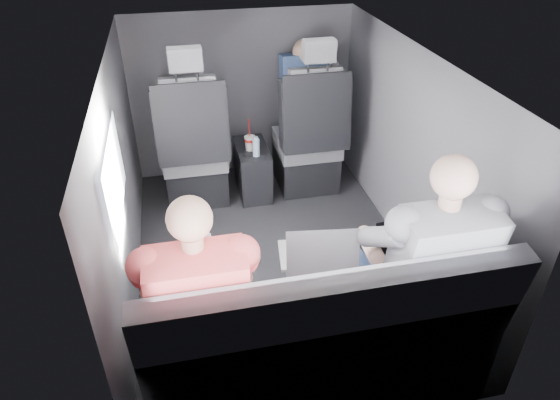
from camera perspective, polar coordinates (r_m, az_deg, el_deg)
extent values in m
plane|color=black|center=(3.42, -0.57, -6.51)|extent=(2.60, 2.60, 0.00)
plane|color=#B2B2AD|center=(2.77, -0.73, 15.68)|extent=(2.60, 2.60, 0.00)
cube|color=#56565B|center=(3.01, -17.65, 1.47)|extent=(0.02, 2.60, 1.35)
cube|color=#56565B|center=(3.31, 14.84, 4.91)|extent=(0.02, 2.60, 1.35)
cube|color=#56565B|center=(4.20, -4.32, 11.90)|extent=(1.80, 0.02, 1.35)
cube|color=#56565B|center=(2.04, 7.04, -14.34)|extent=(1.80, 0.02, 1.35)
cube|color=white|center=(2.64, -18.32, 2.40)|extent=(0.02, 0.75, 0.42)
cube|color=black|center=(3.67, 4.19, 10.85)|extent=(0.35, 0.11, 0.59)
cube|color=black|center=(4.05, -9.51, 2.44)|extent=(0.46, 0.48, 0.30)
cube|color=slate|center=(3.92, -9.79, 5.20)|extent=(0.48, 0.46, 0.14)
cube|color=slate|center=(3.59, -10.12, 9.01)|extent=(0.38, 0.18, 0.61)
cube|color=black|center=(3.60, -13.59, 8.16)|extent=(0.08, 0.21, 0.53)
cube|color=black|center=(3.61, -6.56, 8.95)|extent=(0.08, 0.21, 0.53)
cube|color=black|center=(3.53, -10.03, 8.45)|extent=(0.50, 0.11, 0.58)
cube|color=slate|center=(3.40, -10.80, 15.54)|extent=(0.22, 0.10, 0.15)
cube|color=black|center=(4.17, 2.90, 3.79)|extent=(0.46, 0.48, 0.30)
cube|color=slate|center=(4.04, 3.07, 6.51)|extent=(0.48, 0.46, 0.14)
cube|color=slate|center=(3.72, 4.04, 10.30)|extent=(0.38, 0.18, 0.61)
cube|color=black|center=(3.68, 0.67, 9.62)|extent=(0.08, 0.21, 0.53)
cube|color=black|center=(3.79, 7.27, 10.09)|extent=(0.08, 0.21, 0.53)
cube|color=black|center=(3.66, 4.31, 9.78)|extent=(0.50, 0.11, 0.58)
cube|color=slate|center=(3.54, 4.50, 16.66)|extent=(0.22, 0.10, 0.15)
cube|color=black|center=(4.03, -3.15, 3.49)|extent=(0.24, 0.48, 0.40)
cylinder|color=black|center=(3.82, -3.68, 5.24)|extent=(0.09, 0.09, 0.01)
cylinder|color=black|center=(3.83, -2.05, 5.41)|extent=(0.09, 0.09, 0.01)
cube|color=slate|center=(2.55, 4.29, -16.78)|extent=(1.60, 0.50, 0.45)
cube|color=slate|center=(2.07, 6.60, -13.26)|extent=(1.60, 0.17, 0.47)
cylinder|color=red|center=(3.84, -3.47, 6.92)|extent=(0.09, 0.09, 0.02)
cylinder|color=white|center=(3.83, -3.48, 7.19)|extent=(0.09, 0.09, 0.01)
cylinder|color=red|center=(3.80, -3.52, 8.22)|extent=(0.01, 0.01, 0.14)
cylinder|color=#B2D5F1|center=(3.78, -2.74, 6.01)|extent=(0.05, 0.05, 0.14)
cylinder|color=#B2D5F1|center=(3.74, -2.78, 7.06)|extent=(0.03, 0.03, 0.02)
cube|color=white|center=(2.47, -10.34, -7.50)|extent=(0.36, 0.33, 0.02)
cube|color=silver|center=(2.45, -10.34, -7.53)|extent=(0.27, 0.22, 0.00)
cube|color=white|center=(2.51, -10.45, -6.39)|extent=(0.10, 0.08, 0.00)
cube|color=white|center=(2.30, -10.40, -7.52)|extent=(0.28, 0.20, 0.20)
cube|color=silver|center=(2.30, -10.40, -7.45)|extent=(0.25, 0.17, 0.17)
cube|color=#A8A8AC|center=(2.51, 3.84, -6.22)|extent=(0.37, 0.28, 0.02)
cube|color=silver|center=(2.49, 3.94, -6.23)|extent=(0.29, 0.17, 0.00)
cube|color=#A8A8AC|center=(2.55, 3.42, -5.05)|extent=(0.11, 0.07, 0.00)
cube|color=#A8A8AC|center=(2.32, 4.92, -6.13)|extent=(0.35, 0.12, 0.23)
cube|color=silver|center=(2.33, 4.88, -6.06)|extent=(0.30, 0.09, 0.19)
cube|color=black|center=(2.65, 12.84, -4.67)|extent=(0.39, 0.30, 0.02)
cube|color=black|center=(2.63, 13.00, -4.67)|extent=(0.31, 0.17, 0.00)
cube|color=black|center=(2.70, 12.24, -3.53)|extent=(0.12, 0.07, 0.00)
cube|color=black|center=(2.46, 14.65, -4.45)|extent=(0.37, 0.12, 0.24)
cube|color=silver|center=(2.47, 14.58, -4.39)|extent=(0.32, 0.10, 0.21)
cube|color=#35353A|center=(2.37, -11.71, -12.31)|extent=(0.14, 0.42, 0.13)
cube|color=#35353A|center=(2.37, -6.51, -11.71)|extent=(0.14, 0.42, 0.13)
cube|color=#35353A|center=(2.73, -11.23, -13.36)|extent=(0.13, 0.13, 0.45)
cube|color=#35353A|center=(2.73, -6.69, -12.84)|extent=(0.13, 0.13, 0.45)
cube|color=#E35B4A|center=(2.06, -9.23, -11.21)|extent=(0.38, 0.26, 0.52)
sphere|color=#D5A385|center=(1.85, -10.31, -2.12)|extent=(0.17, 0.17, 0.17)
cylinder|color=#D5A385|center=(2.33, -14.34, -8.55)|extent=(0.11, 0.27, 0.12)
cylinder|color=#D5A385|center=(2.33, -4.85, -7.46)|extent=(0.11, 0.27, 0.12)
cube|color=navy|center=(2.54, 12.51, -8.67)|extent=(0.15, 0.45, 0.13)
cube|color=navy|center=(2.63, 17.08, -7.79)|extent=(0.15, 0.45, 0.13)
cube|color=navy|center=(2.89, 9.98, -10.03)|extent=(0.13, 0.13, 0.45)
cube|color=navy|center=(2.97, 14.11, -9.25)|extent=(0.13, 0.13, 0.45)
cube|color=slate|center=(2.29, 17.81, -6.57)|extent=(0.41, 0.28, 0.56)
sphere|color=tan|center=(2.09, 19.25, 2.51)|extent=(0.19, 0.19, 0.19)
cylinder|color=tan|center=(2.46, 10.24, -5.04)|extent=(0.12, 0.29, 0.12)
cylinder|color=tan|center=(2.63, 18.64, -3.69)|extent=(0.12, 0.29, 0.12)
cube|color=navy|center=(4.05, 2.79, 12.72)|extent=(0.37, 0.24, 0.54)
sphere|color=#D5A385|center=(3.98, 2.83, 16.60)|extent=(0.19, 0.19, 0.19)
cube|color=navy|center=(4.21, 2.48, 9.29)|extent=(0.32, 0.37, 0.11)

